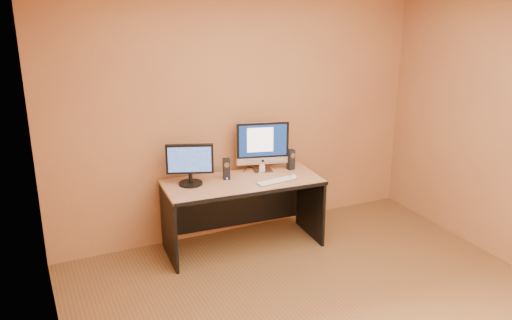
{
  "coord_description": "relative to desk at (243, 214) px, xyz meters",
  "views": [
    {
      "loc": [
        -2.13,
        -2.96,
        2.56
      ],
      "look_at": [
        -0.06,
        1.48,
        0.94
      ],
      "focal_mm": 38.0,
      "sensor_mm": 36.0,
      "label": 1
    }
  ],
  "objects": [
    {
      "name": "speaker_left",
      "position": [
        -0.12,
        0.12,
        0.46
      ],
      "size": [
        0.08,
        0.08,
        0.21
      ],
      "primitive_type": null,
      "rotation": [
        0.0,
        0.0,
        -0.24
      ],
      "color": "black",
      "rests_on": "desk"
    },
    {
      "name": "keyboard",
      "position": [
        0.29,
        -0.16,
        0.36
      ],
      "size": [
        0.42,
        0.16,
        0.02
      ],
      "primitive_type": "cube",
      "rotation": [
        0.0,
        0.0,
        0.11
      ],
      "color": "#B1B0B4",
      "rests_on": "desk"
    },
    {
      "name": "imac",
      "position": [
        0.3,
        0.18,
        0.62
      ],
      "size": [
        0.58,
        0.33,
        0.53
      ],
      "primitive_type": null,
      "rotation": [
        0.0,
        0.0,
        -0.26
      ],
      "color": "#B2B2B6",
      "rests_on": "desk"
    },
    {
      "name": "walls",
      "position": [
        0.16,
        -1.58,
        0.95
      ],
      "size": [
        4.0,
        4.0,
        2.6
      ],
      "primitive_type": null,
      "color": "#A06E40",
      "rests_on": "ground"
    },
    {
      "name": "cable_b",
      "position": [
        0.16,
        0.29,
        0.36
      ],
      "size": [
        0.11,
        0.14,
        0.01
      ],
      "primitive_type": "cylinder",
      "rotation": [
        1.57,
        0.0,
        -0.67
      ],
      "color": "black",
      "rests_on": "desk"
    },
    {
      "name": "desk",
      "position": [
        0.0,
        0.0,
        0.0
      ],
      "size": [
        1.57,
        0.76,
        0.71
      ],
      "primitive_type": null,
      "rotation": [
        0.0,
        0.0,
        -0.06
      ],
      "color": "tan",
      "rests_on": "ground"
    },
    {
      "name": "second_monitor",
      "position": [
        -0.49,
        0.12,
        0.55
      ],
      "size": [
        0.51,
        0.38,
        0.4
      ],
      "primitive_type": null,
      "rotation": [
        0.0,
        0.0,
        -0.36
      ],
      "color": "black",
      "rests_on": "desk"
    },
    {
      "name": "mouse",
      "position": [
        0.5,
        -0.13,
        0.37
      ],
      "size": [
        0.08,
        0.11,
        0.03
      ],
      "primitive_type": "ellipsoid",
      "rotation": [
        0.0,
        0.0,
        -0.25
      ],
      "color": "white",
      "rests_on": "desk"
    },
    {
      "name": "cable_a",
      "position": [
        0.26,
        0.26,
        0.36
      ],
      "size": [
        0.08,
        0.2,
        0.01
      ],
      "primitive_type": "cylinder",
      "rotation": [
        1.57,
        0.0,
        0.37
      ],
      "color": "black",
      "rests_on": "desk"
    },
    {
      "name": "speaker_right",
      "position": [
        0.59,
        0.11,
        0.46
      ],
      "size": [
        0.07,
        0.08,
        0.21
      ],
      "primitive_type": null,
      "rotation": [
        0.0,
        0.0,
        0.1
      ],
      "color": "black",
      "rests_on": "desk"
    }
  ]
}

